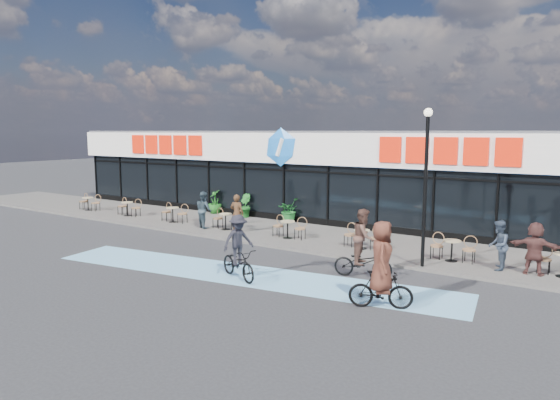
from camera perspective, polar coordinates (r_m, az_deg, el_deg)
name	(u,v)px	position (r m, az deg, el deg)	size (l,w,h in m)	color
ground	(186,249)	(19.94, -10.66, -5.56)	(120.00, 120.00, 0.00)	#28282B
sidewalk	(255,229)	(23.28, -2.91, -3.37)	(44.00, 5.00, 0.10)	#59554F
bike_lane	(244,274)	(16.29, -4.15, -8.47)	(14.00, 2.20, 0.01)	#72B1D7
building	(313,172)	(27.48, 3.81, 3.17)	(30.60, 6.57, 4.75)	black
lamp_post	(426,174)	(16.96, 16.32, 2.86)	(0.28, 0.28, 5.22)	black
bistro_set_0	(89,202)	(30.52, -20.96, -0.23)	(1.54, 0.62, 0.90)	tan
bistro_set_1	(129,207)	(27.85, -16.90, -0.78)	(1.54, 0.62, 0.90)	tan
bistro_set_2	(174,213)	(25.35, -12.01, -1.44)	(1.54, 0.62, 0.90)	tan
bistro_set_3	(227,219)	(23.08, -6.10, -2.22)	(1.54, 0.62, 0.90)	tan
bistro_set_4	(289,227)	(21.11, 1.01, -3.13)	(1.54, 0.62, 0.90)	tan
bistro_set_5	(363,236)	(19.53, 9.44, -4.14)	(1.54, 0.62, 0.90)	tan
bistro_set_6	(453,248)	(18.45, 19.11, -5.18)	(1.54, 0.62, 0.90)	tan
potted_plant_left	(215,202)	(27.59, -7.45, -0.19)	(0.72, 0.72, 1.29)	#195418
potted_plant_mid	(245,206)	(26.16, -4.03, -0.64)	(0.68, 0.55, 1.24)	#1A5D1D
potted_plant_right	(289,210)	(24.73, 0.99, -1.13)	(1.10, 0.95, 1.22)	#1A5D23
patron_left	(237,213)	(22.31, -4.95, -1.52)	(0.62, 0.41, 1.71)	#422917
patron_right	(204,210)	(23.47, -8.69, -1.10)	(0.83, 0.65, 1.72)	#2D3D46
pedestrian_a	(498,245)	(17.71, 23.68, -4.75)	(0.80, 0.62, 1.64)	#323D4D
pedestrian_c	(535,248)	(17.61, 27.10, -4.94)	(1.57, 0.50, 1.69)	#522E2A
cyclist_a	(381,271)	(13.27, 11.50, -7.97)	(1.72, 1.08, 2.32)	black
cyclist_b	(363,250)	(15.93, 9.49, -5.71)	(1.94, 1.05, 2.20)	black
cyclist_c	(238,253)	(15.64, -4.79, -6.08)	(1.99, 1.33, 2.03)	black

